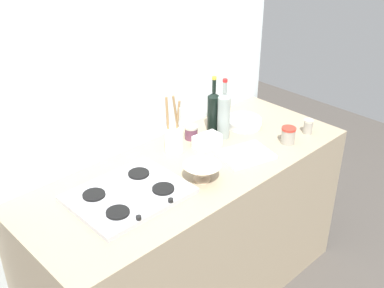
{
  "coord_description": "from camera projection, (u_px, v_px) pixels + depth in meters",
  "views": [
    {
      "loc": [
        -1.42,
        -1.47,
        2.15
      ],
      "look_at": [
        0.0,
        0.0,
        1.02
      ],
      "focal_mm": 44.42,
      "sensor_mm": 36.0,
      "label": 1
    }
  ],
  "objects": [
    {
      "name": "counter_block",
      "position": [
        192.0,
        235.0,
        2.61
      ],
      "size": [
        1.8,
        0.7,
        0.9
      ],
      "primitive_type": "cube",
      "color": "tan",
      "rests_on": "ground"
    },
    {
      "name": "backsplash_panel",
      "position": [
        141.0,
        82.0,
        2.47
      ],
      "size": [
        1.9,
        0.06,
        2.47
      ],
      "primitive_type": "cube",
      "color": "silver",
      "rests_on": "ground"
    },
    {
      "name": "stovetop_hob",
      "position": [
        129.0,
        195.0,
        2.14
      ],
      "size": [
        0.51,
        0.4,
        0.04
      ],
      "color": "#B2B2B7",
      "rests_on": "counter_block"
    },
    {
      "name": "plate_stack",
      "position": [
        243.0,
        122.0,
        2.77
      ],
      "size": [
        0.21,
        0.21,
        0.05
      ],
      "color": "white",
      "rests_on": "counter_block"
    },
    {
      "name": "wine_bottle_leftmost",
      "position": [
        224.0,
        115.0,
        2.59
      ],
      "size": [
        0.07,
        0.07,
        0.35
      ],
      "color": "gray",
      "rests_on": "counter_block"
    },
    {
      "name": "wine_bottle_mid_left",
      "position": [
        214.0,
        111.0,
        2.66
      ],
      "size": [
        0.07,
        0.07,
        0.33
      ],
      "color": "black",
      "rests_on": "counter_block"
    },
    {
      "name": "mixing_bowl",
      "position": [
        202.0,
        172.0,
        2.25
      ],
      "size": [
        0.18,
        0.18,
        0.08
      ],
      "color": "beige",
      "rests_on": "counter_block"
    },
    {
      "name": "butter_dish",
      "position": [
        207.0,
        141.0,
        2.54
      ],
      "size": [
        0.15,
        0.1,
        0.07
      ],
      "primitive_type": "cube",
      "rotation": [
        0.0,
        0.0,
        -0.1
      ],
      "color": "white",
      "rests_on": "counter_block"
    },
    {
      "name": "utensil_crock",
      "position": [
        174.0,
        138.0,
        2.49
      ],
      "size": [
        0.1,
        0.1,
        0.31
      ],
      "color": "silver",
      "rests_on": "counter_block"
    },
    {
      "name": "condiment_jar_front",
      "position": [
        191.0,
        132.0,
        2.62
      ],
      "size": [
        0.07,
        0.07,
        0.08
      ],
      "color": "#66384C",
      "rests_on": "counter_block"
    },
    {
      "name": "condiment_jar_rear",
      "position": [
        288.0,
        135.0,
        2.57
      ],
      "size": [
        0.08,
        0.08,
        0.09
      ],
      "color": "#9E998C",
      "rests_on": "counter_block"
    },
    {
      "name": "condiment_jar_spare",
      "position": [
        308.0,
        126.0,
        2.68
      ],
      "size": [
        0.05,
        0.05,
        0.08
      ],
      "color": "#9E998C",
      "rests_on": "counter_block"
    },
    {
      "name": "cutting_board",
      "position": [
        246.0,
        155.0,
        2.46
      ],
      "size": [
        0.31,
        0.26,
        0.02
      ],
      "primitive_type": "cube",
      "rotation": [
        0.0,
        0.0,
        -0.27
      ],
      "color": "silver",
      "rests_on": "counter_block"
    }
  ]
}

